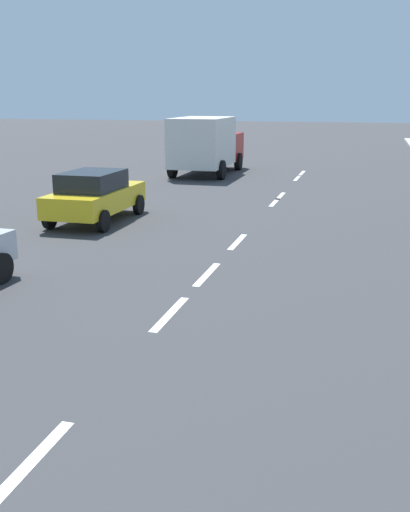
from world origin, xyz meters
name	(u,v)px	position (x,y,z in m)	size (l,w,h in m)	color
ground_plane	(243,237)	(0.00, 20.00, 0.00)	(160.00, 160.00, 0.00)	#38383A
lane_stripe_2	(27,466)	(0.00, 9.04, 0.00)	(0.16, 1.80, 0.01)	white
lane_stripe_3	(170,314)	(0.00, 13.72, 0.00)	(0.16, 1.80, 0.01)	white
lane_stripe_4	(207,274)	(0.00, 16.24, 0.00)	(0.16, 1.80, 0.01)	white
lane_stripe_5	(238,242)	(0.00, 19.35, 0.00)	(0.16, 1.80, 0.01)	white
lane_stripe_6	(275,202)	(0.00, 25.72, 0.00)	(0.16, 1.80, 0.01)	white
lane_stripe_7	(280,196)	(0.00, 27.20, 0.00)	(0.16, 1.80, 0.01)	white
lane_stripe_8	(297,178)	(0.00, 32.64, 0.00)	(0.16, 1.80, 0.01)	white
lane_stripe_9	(302,173)	(0.00, 34.78, 0.00)	(0.16, 1.80, 0.01)	white
parked_car_yellow	(95,195)	(-4.83, 20.83, 0.84)	(1.91, 4.08, 1.57)	gold
delivery_truck	(206,144)	(-4.61, 33.09, 1.50)	(2.70, 6.25, 2.80)	maroon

